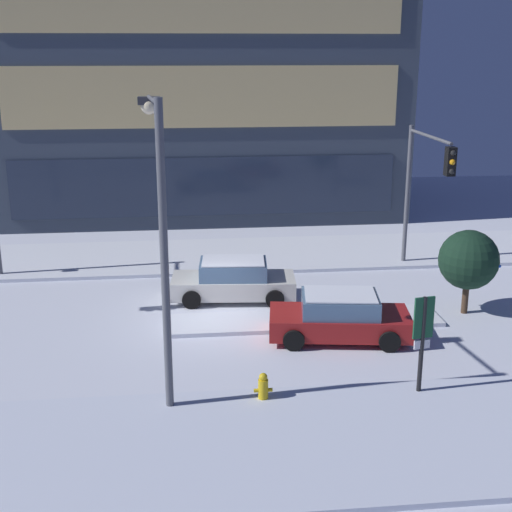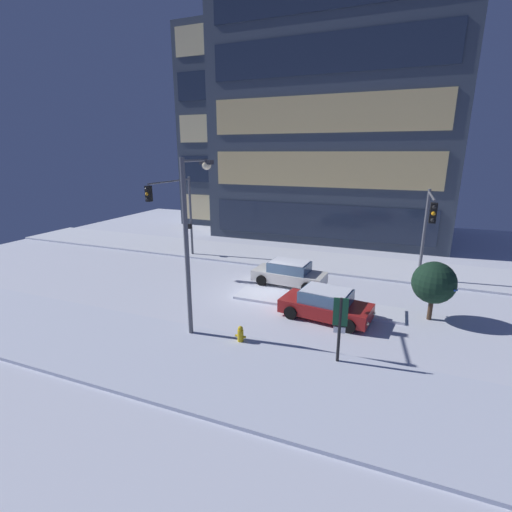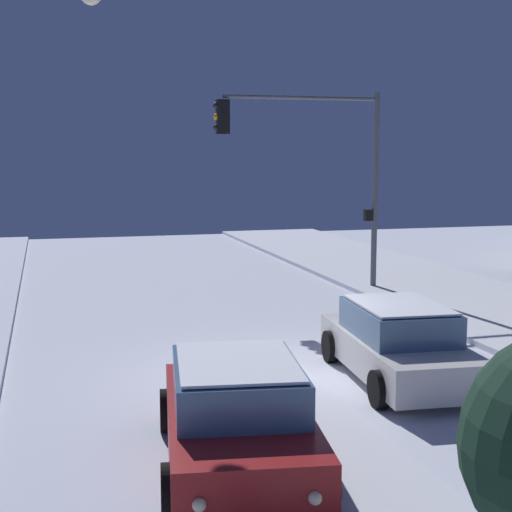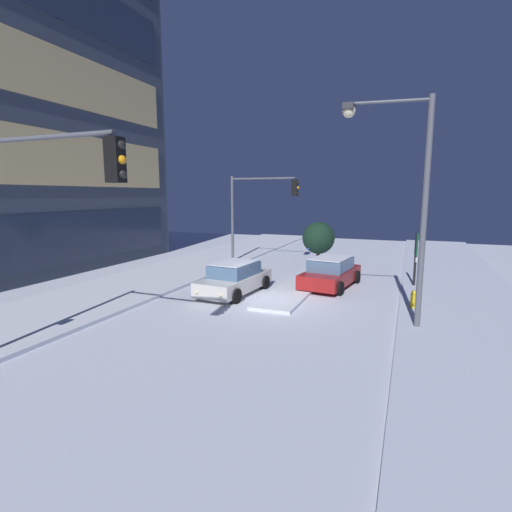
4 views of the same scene
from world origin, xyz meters
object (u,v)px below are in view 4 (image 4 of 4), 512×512
at_px(traffic_light_corner_far_left, 28,208).
at_px(street_lamp_arched, 402,182).
at_px(parking_info_sign, 416,253).
at_px(car_near, 331,273).
at_px(fire_hydrant, 414,301).
at_px(car_far, 235,279).
at_px(traffic_light_corner_far_right, 259,202).
at_px(decorated_tree_median, 319,238).

height_order(traffic_light_corner_far_left, street_lamp_arched, street_lamp_arched).
relative_size(traffic_light_corner_far_left, parking_info_sign, 2.25).
distance_m(car_near, fire_hydrant, 4.85).
height_order(car_near, traffic_light_corner_far_left, traffic_light_corner_far_left).
bearing_deg(car_far, traffic_light_corner_far_right, -162.31).
relative_size(street_lamp_arched, decorated_tree_median, 2.64).
bearing_deg(car_far, street_lamp_arched, 76.98).
distance_m(street_lamp_arched, parking_info_sign, 7.40).
relative_size(traffic_light_corner_far_right, street_lamp_arched, 0.75).
relative_size(fire_hydrant, decorated_tree_median, 0.29).
xyz_separation_m(traffic_light_corner_far_left, street_lamp_arched, (6.76, -8.76, 0.75)).
distance_m(traffic_light_corner_far_left, parking_info_sign, 16.56).
height_order(car_far, fire_hydrant, car_far).
relative_size(car_near, traffic_light_corner_far_left, 0.75).
bearing_deg(traffic_light_corner_far_right, parking_info_sign, -18.70).
bearing_deg(car_near, street_lamp_arched, -140.57).
bearing_deg(parking_info_sign, fire_hydrant, 79.77).
bearing_deg(traffic_light_corner_far_left, car_near, 65.46).
distance_m(car_far, street_lamp_arched, 8.69).
bearing_deg(decorated_tree_median, traffic_light_corner_far_left, 167.31).
xyz_separation_m(car_far, fire_hydrant, (0.16, -7.83, -0.31)).
relative_size(traffic_light_corner_far_right, fire_hydrant, 6.94).
bearing_deg(street_lamp_arched, parking_info_sign, -102.97).
height_order(traffic_light_corner_far_right, traffic_light_corner_far_left, traffic_light_corner_far_left).
xyz_separation_m(street_lamp_arched, fire_hydrant, (2.47, -0.66, -4.63)).
distance_m(fire_hydrant, decorated_tree_median, 9.63).
bearing_deg(car_far, fire_hydrant, 96.02).
xyz_separation_m(car_far, traffic_light_corner_far_left, (-9.07, 1.59, 3.58)).
height_order(traffic_light_corner_far_left, decorated_tree_median, traffic_light_corner_far_left).
distance_m(car_near, traffic_light_corner_far_right, 7.97).
bearing_deg(car_near, parking_info_sign, -64.20).
bearing_deg(car_near, traffic_light_corner_far_right, 59.73).
distance_m(traffic_light_corner_far_left, street_lamp_arched, 11.09).
xyz_separation_m(car_near, traffic_light_corner_far_right, (4.49, 5.65, 3.39)).
relative_size(street_lamp_arched, fire_hydrant, 9.22).
xyz_separation_m(traffic_light_corner_far_right, fire_hydrant, (-7.36, -9.55, -3.70)).
bearing_deg(decorated_tree_median, parking_info_sign, -122.18).
height_order(car_near, traffic_light_corner_far_right, traffic_light_corner_far_right).
xyz_separation_m(car_far, parking_info_sign, (4.28, -7.87, 1.04)).
height_order(parking_info_sign, decorated_tree_median, decorated_tree_median).
distance_m(car_far, traffic_light_corner_far_right, 8.43).
bearing_deg(car_near, traffic_light_corner_far_left, 163.67).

